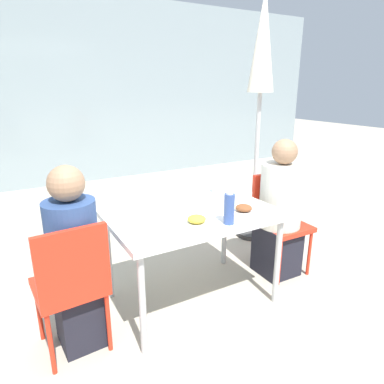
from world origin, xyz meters
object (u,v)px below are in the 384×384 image
Objects in this scene: chair_right at (277,215)px; drinking_cup at (216,187)px; person_right at (280,213)px; bottle at (229,208)px; person_left at (75,264)px; salad_bowl at (241,195)px; closed_umbrella at (262,65)px; chair_left at (71,280)px.

drinking_cup is at bearing -26.07° from chair_right.
person_right is 5.33× the size of bottle.
person_left is at bearing -163.74° from drinking_cup.
closed_umbrella is at bearing 43.47° from salad_bowl.
closed_umbrella reaches higher than person_left.
salad_bowl is (-0.69, -0.65, -1.04)m from closed_umbrella.
person_right is at bearing 58.04° from chair_right.
bottle is at bearing 26.29° from chair_right.
drinking_cup is (-0.76, -0.40, -1.02)m from closed_umbrella.
person_left is 1.36× the size of chair_right.
chair_right is at bearing 2.55° from chair_left.
chair_left is at bearing 5.23° from person_right.
person_right is at bearing -37.23° from drinking_cup.
person_right is at bearing 0.17° from chair_left.
closed_umbrella is at bearing -113.11° from person_right.
chair_right is (1.75, 0.12, -0.06)m from person_left.
person_left is 1.36m from salad_bowl.
salad_bowl is at bearing -10.94° from person_right.
salad_bowl is (0.39, 0.37, -0.08)m from bottle.
salad_bowl is at bearing 1.50° from chair_right.
person_left is 1.70m from person_right.
closed_umbrella reaches higher than drinking_cup.
chair_right is 0.11m from person_right.
bottle is at bearing -13.69° from chair_left.
person_right is (-0.05, -0.08, 0.05)m from chair_right.
person_right is 0.85m from bottle.
chair_left reaches higher than salad_bowl.
chair_right is 0.48m from salad_bowl.
chair_left is at bearing -157.69° from closed_umbrella.
bottle is (-0.75, -0.29, 0.27)m from person_right.
bottle is at bearing -136.39° from salad_bowl.
drinking_cup is 0.51× the size of salad_bowl.
drinking_cup is at bearing 12.43° from person_left.
person_right reaches higher than person_left.
person_left is 0.99× the size of person_right.
chair_left is 0.73× the size of person_right.
salad_bowl is at bearing 1.10° from person_left.
person_right is (1.74, 0.12, 0.05)m from chair_left.
drinking_cup is at bearing 15.23° from chair_left.
person_right is at bearing -2.53° from person_left.
person_right is 0.42m from salad_bowl.
bottle is 1.34× the size of salad_bowl.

